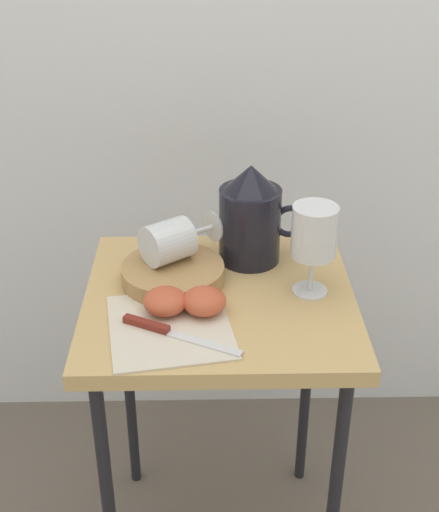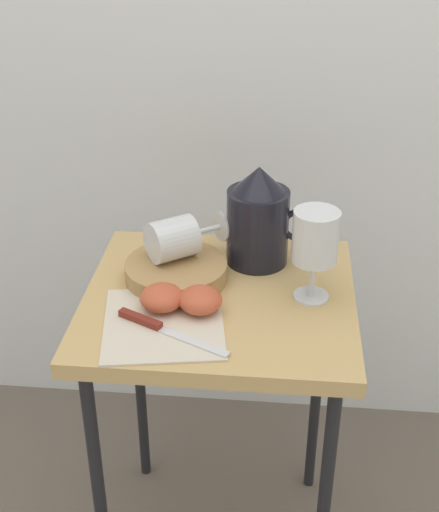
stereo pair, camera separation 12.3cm
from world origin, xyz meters
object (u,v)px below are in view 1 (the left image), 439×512
object	(u,v)px
pitcher	(250,222)
apple_half_left	(165,301)
wine_glass_tipped_near	(169,241)
basket_tray	(173,274)
apple_half_right	(204,301)
table	(220,328)
knife	(164,330)
wine_glass_upright	(314,236)

from	to	relation	value
pitcher	apple_half_left	size ratio (longest dim) A/B	2.59
pitcher	wine_glass_tipped_near	size ratio (longest dim) A/B	1.23
basket_tray	apple_half_right	size ratio (longest dim) A/B	2.50
apple_half_left	apple_half_right	size ratio (longest dim) A/B	1.00
wine_glass_tipped_near	apple_half_right	xyz separation A→B (m)	(0.06, -0.13, -0.05)
pitcher	table	bearing A→B (deg)	-115.53
pitcher	apple_half_left	world-z (taller)	pitcher
apple_half_left	knife	distance (m)	0.06
basket_tray	wine_glass_tipped_near	distance (m)	0.06
knife	table	bearing A→B (deg)	51.86
basket_tray	pitcher	size ratio (longest dim) A/B	0.97
table	basket_tray	size ratio (longest dim) A/B	3.47
apple_half_left	basket_tray	bearing A→B (deg)	84.97
pitcher	wine_glass_tipped_near	xyz separation A→B (m)	(-0.15, -0.06, -0.01)
table	knife	distance (m)	0.17
pitcher	wine_glass_tipped_near	bearing A→B (deg)	-157.87
knife	basket_tray	bearing A→B (deg)	86.86
table	wine_glass_tipped_near	xyz separation A→B (m)	(-0.09, 0.07, 0.15)
apple_half_right	knife	world-z (taller)	apple_half_right
wine_glass_upright	apple_half_left	distance (m)	0.28
table	apple_half_left	bearing A→B (deg)	-148.24
pitcher	wine_glass_upright	world-z (taller)	pitcher
basket_tray	wine_glass_upright	bearing A→B (deg)	-8.97
wine_glass_tipped_near	knife	size ratio (longest dim) A/B	0.80
table	apple_half_left	xyz separation A→B (m)	(-0.09, -0.06, 0.10)
pitcher	wine_glass_upright	size ratio (longest dim) A/B	1.16
pitcher	apple_half_right	size ratio (longest dim) A/B	2.59
wine_glass_upright	apple_half_right	world-z (taller)	wine_glass_upright
pitcher	wine_glass_upright	distance (m)	0.17
basket_tray	apple_half_left	world-z (taller)	apple_half_left
wine_glass_tipped_near	apple_half_left	distance (m)	0.14
wine_glass_tipped_near	apple_half_left	bearing A→B (deg)	-91.74
apple_half_left	pitcher	bearing A→B (deg)	50.27
apple_half_left	knife	world-z (taller)	apple_half_left
table	pitcher	size ratio (longest dim) A/B	3.35
wine_glass_upright	apple_half_right	xyz separation A→B (m)	(-0.19, -0.07, -0.09)
pitcher	knife	distance (m)	0.30
table	knife	bearing A→B (deg)	-128.14
wine_glass_upright	knife	size ratio (longest dim) A/B	0.85
apple_half_right	basket_tray	bearing A→B (deg)	118.90
table	wine_glass_upright	world-z (taller)	wine_glass_upright
wine_glass_upright	wine_glass_tipped_near	size ratio (longest dim) A/B	1.06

